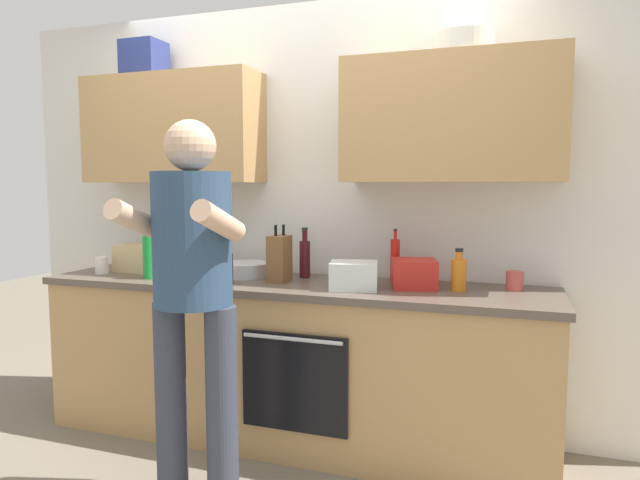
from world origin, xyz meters
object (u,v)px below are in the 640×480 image
(cup_ceramic, at_px, (515,281))
(grocery_bag_crisps, at_px, (414,274))
(mixing_bowl, at_px, (245,269))
(grocery_bag_bread, at_px, (139,258))
(bottle_soda, at_px, (149,256))
(grocery_bag_produce, at_px, (354,276))
(bottle_juice, at_px, (459,273))
(cup_stoneware, at_px, (348,273))
(knife_block, at_px, (280,258))
(bottle_soy, at_px, (228,267))
(cup_coffee, at_px, (102,265))
(bottle_hotsauce, at_px, (395,260))
(bottle_wine, at_px, (305,257))
(person_standing, at_px, (193,282))

(cup_ceramic, relative_size, grocery_bag_crisps, 0.43)
(mixing_bowl, bearing_deg, grocery_bag_bread, -177.18)
(bottle_soda, xyz_separation_m, grocery_bag_produce, (1.19, 0.07, -0.06))
(grocery_bag_crisps, bearing_deg, bottle_juice, -2.54)
(cup_ceramic, relative_size, cup_stoneware, 1.02)
(mixing_bowl, height_order, knife_block, knife_block)
(cup_stoneware, distance_m, knife_block, 0.39)
(grocery_bag_crisps, height_order, grocery_bag_bread, grocery_bag_bread)
(bottle_juice, distance_m, cup_ceramic, 0.29)
(bottle_soy, height_order, grocery_bag_produce, bottle_soy)
(cup_coffee, bearing_deg, mixing_bowl, 12.37)
(bottle_hotsauce, xyz_separation_m, mixing_bowl, (-0.87, -0.11, -0.08))
(bottle_soy, height_order, knife_block, knife_block)
(bottle_soda, height_order, bottle_wine, bottle_soda)
(bottle_juice, xyz_separation_m, cup_coffee, (-2.10, -0.13, -0.04))
(cup_coffee, bearing_deg, person_standing, -32.21)
(cup_stoneware, bearing_deg, bottle_hotsauce, 23.35)
(bottle_soda, height_order, grocery_bag_produce, bottle_soda)
(cup_coffee, bearing_deg, grocery_bag_bread, 45.35)
(mixing_bowl, bearing_deg, bottle_wine, 11.30)
(cup_coffee, bearing_deg, bottle_juice, 3.57)
(bottle_juice, bearing_deg, mixing_bowl, 177.25)
(bottle_juice, relative_size, grocery_bag_bread, 0.90)
(cup_stoneware, height_order, mixing_bowl, cup_stoneware)
(knife_block, xyz_separation_m, grocery_bag_crisps, (0.74, 0.05, -0.05))
(bottle_hotsauce, bearing_deg, cup_stoneware, -156.65)
(bottle_soda, bearing_deg, grocery_bag_produce, 3.30)
(cup_stoneware, distance_m, grocery_bag_bread, 1.34)
(cup_stoneware, height_order, grocery_bag_produce, grocery_bag_produce)
(person_standing, distance_m, bottle_soda, 0.88)
(bottle_soda, relative_size, cup_coffee, 3.01)
(bottle_soy, bearing_deg, bottle_juice, 9.03)
(bottle_soda, height_order, mixing_bowl, bottle_soda)
(knife_block, bearing_deg, bottle_soda, -167.64)
(cup_stoneware, xyz_separation_m, grocery_bag_crisps, (0.38, -0.06, 0.03))
(bottle_juice, bearing_deg, bottle_wine, 171.64)
(person_standing, height_order, cup_coffee, person_standing)
(grocery_bag_bread, xyz_separation_m, grocery_bag_produce, (1.43, -0.15, -0.01))
(bottle_wine, relative_size, cup_stoneware, 3.06)
(bottle_wine, distance_m, grocery_bag_bread, 1.07)
(bottle_wine, height_order, grocery_bag_produce, bottle_wine)
(bottle_soda, height_order, grocery_bag_crisps, bottle_soda)
(bottle_soy, xyz_separation_m, grocery_bag_crisps, (0.98, 0.20, -0.02))
(bottle_soy, distance_m, cup_coffee, 0.89)
(person_standing, distance_m, cup_coffee, 1.23)
(bottle_hotsauce, xyz_separation_m, cup_coffee, (-1.73, -0.30, -0.07))
(cup_coffee, xyz_separation_m, grocery_bag_produce, (1.58, 0.00, 0.02))
(mixing_bowl, bearing_deg, cup_stoneware, 0.83)
(cup_stoneware, xyz_separation_m, grocery_bag_bread, (-1.34, -0.04, 0.04))
(bottle_soda, relative_size, cup_stoneware, 3.24)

